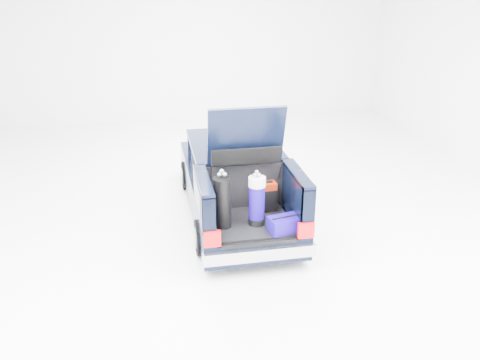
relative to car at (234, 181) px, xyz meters
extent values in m
plane|color=white|center=(0.00, -0.11, -0.67)|extent=(14.00, 14.00, 0.00)
cube|color=black|center=(0.00, 0.54, -0.17)|extent=(1.75, 3.00, 0.70)
cube|color=black|center=(0.00, 2.11, -0.27)|extent=(1.70, 0.30, 0.50)
cube|color=#A2A2A9|center=(0.00, 2.25, -0.34)|extent=(1.72, 0.10, 0.22)
cube|color=black|center=(0.00, 0.04, 0.45)|extent=(1.55, 1.95, 0.54)
cube|color=black|center=(0.00, 0.04, 0.74)|extent=(1.62, 2.05, 0.06)
cube|color=black|center=(0.00, -1.61, -0.32)|extent=(1.75, 1.30, 0.40)
cube|color=black|center=(0.00, -1.59, -0.10)|extent=(1.32, 1.18, 0.05)
cube|color=black|center=(-0.78, -1.61, 0.30)|extent=(0.20, 1.30, 0.85)
cube|color=black|center=(0.78, -1.61, 0.30)|extent=(0.20, 1.30, 0.85)
cube|color=black|center=(-0.78, -1.61, 0.74)|extent=(0.20, 1.30, 0.06)
cube|color=black|center=(0.78, -1.61, 0.74)|extent=(0.20, 1.30, 0.06)
cube|color=black|center=(0.00, -0.99, 0.30)|extent=(1.36, 0.08, 0.84)
cube|color=#A2A2A9|center=(0.00, -2.29, -0.29)|extent=(1.80, 0.12, 0.20)
cube|color=#B9070C|center=(-0.74, -2.26, 0.05)|extent=(0.26, 0.07, 0.26)
cube|color=#B9070C|center=(0.74, -2.26, 0.05)|extent=(0.26, 0.07, 0.26)
cube|color=black|center=(0.00, -2.25, -0.12)|extent=(1.20, 0.06, 0.06)
cube|color=black|center=(0.00, -1.16, 1.29)|extent=(1.28, 0.33, 1.03)
cube|color=black|center=(0.00, -1.12, 1.43)|extent=(0.95, 0.17, 0.54)
cylinder|color=black|center=(-0.82, 1.34, -0.36)|extent=(0.20, 0.62, 0.62)
cylinder|color=slate|center=(-0.82, 1.34, -0.36)|extent=(0.23, 0.36, 0.36)
cylinder|color=black|center=(0.82, 1.34, -0.36)|extent=(0.20, 0.62, 0.62)
cylinder|color=slate|center=(0.82, 1.34, -0.36)|extent=(0.23, 0.36, 0.36)
cylinder|color=black|center=(-0.82, -1.46, -0.36)|extent=(0.20, 0.62, 0.62)
cylinder|color=slate|center=(-0.82, -1.46, -0.36)|extent=(0.23, 0.36, 0.36)
cylinder|color=black|center=(0.82, -1.46, -0.36)|extent=(0.20, 0.62, 0.62)
cylinder|color=slate|center=(0.82, -1.46, -0.36)|extent=(0.23, 0.36, 0.36)
cube|color=maroon|center=(0.34, -1.22, 0.19)|extent=(0.34, 0.23, 0.52)
cube|color=black|center=(0.34, -1.22, 0.46)|extent=(0.21, 0.06, 0.03)
cube|color=black|center=(0.34, -1.32, 0.14)|extent=(0.34, 0.04, 0.40)
cylinder|color=black|center=(-0.48, -1.68, 0.37)|extent=(0.38, 0.40, 0.89)
cube|color=white|center=(-0.48, -1.57, 0.40)|extent=(0.10, 0.06, 0.31)
sphere|color=#99999E|center=(-0.53, -1.66, 0.84)|extent=(0.07, 0.07, 0.07)
sphere|color=#99999E|center=(-0.45, -1.71, 0.87)|extent=(0.07, 0.07, 0.07)
cylinder|color=black|center=(0.08, -1.67, -0.02)|extent=(0.29, 0.29, 0.11)
cylinder|color=#150573|center=(0.08, -1.67, 0.32)|extent=(0.27, 0.27, 0.59)
cylinder|color=white|center=(0.08, -1.67, 0.68)|extent=(0.29, 0.29, 0.15)
sphere|color=#99999E|center=(0.11, -1.65, 0.79)|extent=(0.07, 0.07, 0.07)
sphere|color=#99999E|center=(0.08, -1.63, 0.83)|extent=(0.07, 0.07, 0.07)
cube|color=#150573|center=(0.46, -2.00, 0.05)|extent=(0.55, 0.41, 0.24)
cylinder|color=black|center=(0.46, -2.00, 0.17)|extent=(0.43, 0.11, 0.03)
camera|label=1|loc=(-1.57, -8.95, 3.86)|focal=38.00mm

